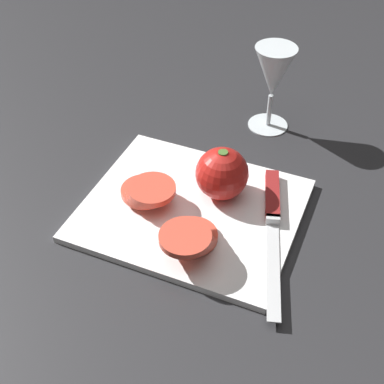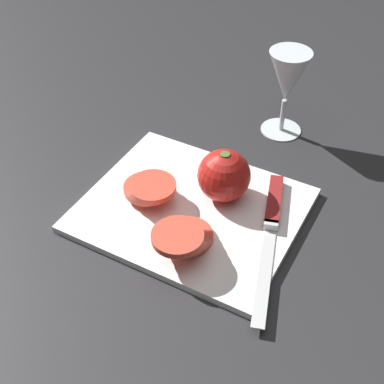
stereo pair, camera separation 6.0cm
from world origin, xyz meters
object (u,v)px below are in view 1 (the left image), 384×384
Objects in this scene: knife at (272,208)px; tomato_slice_stack_near at (147,191)px; tomato_slice_stack_far at (189,237)px; wine_glass at (273,75)px; whole_tomato at (222,173)px.

tomato_slice_stack_near is at bearing -91.17° from knife.
wine_glass is at bearing -91.75° from tomato_slice_stack_far.
tomato_slice_stack_near is at bearing 68.85° from wine_glass.
whole_tomato is 0.09m from knife.
whole_tomato is 0.13m from tomato_slice_stack_far.
wine_glass is 0.23m from whole_tomato.
knife is (-0.09, 0.01, -0.04)m from whole_tomato.
whole_tomato is (0.01, 0.22, -0.05)m from wine_glass.
knife is at bearing 108.31° from wine_glass.
wine_glass reaches higher than tomato_slice_stack_far.
whole_tomato is at bearing -111.15° from knife.
tomato_slice_stack_far is at bearing -53.15° from knife.
wine_glass is 1.90× the size of whole_tomato.
whole_tomato is 0.30× the size of knife.
whole_tomato reaches higher than tomato_slice_stack_near.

